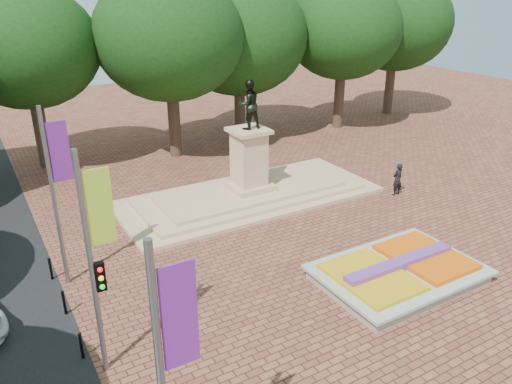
% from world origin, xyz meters
% --- Properties ---
extents(ground, '(90.00, 90.00, 0.00)m').
position_xyz_m(ground, '(0.00, 0.00, 0.00)').
color(ground, brown).
rests_on(ground, ground).
extents(flower_bed, '(6.30, 4.30, 0.91)m').
position_xyz_m(flower_bed, '(1.03, -2.00, 0.38)').
color(flower_bed, gray).
rests_on(flower_bed, ground).
extents(monument, '(14.00, 6.00, 6.40)m').
position_xyz_m(monument, '(0.00, 8.00, 0.88)').
color(monument, tan).
rests_on(monument, ground).
extents(tree_row_back, '(44.80, 8.80, 10.43)m').
position_xyz_m(tree_row_back, '(2.33, 18.00, 6.67)').
color(tree_row_back, '#33251B').
rests_on(tree_row_back, ground).
extents(banner_poles, '(0.88, 11.17, 7.00)m').
position_xyz_m(banner_poles, '(-10.08, -1.31, 3.88)').
color(banner_poles, slate).
rests_on(banner_poles, ground).
extents(bollard_row, '(0.12, 13.12, 0.98)m').
position_xyz_m(bollard_row, '(-10.70, -1.50, 0.53)').
color(bollard_row, black).
rests_on(bollard_row, ground).
extents(pedestrian, '(0.69, 0.47, 1.83)m').
position_xyz_m(pedestrian, '(7.23, 4.31, 0.91)').
color(pedestrian, black).
rests_on(pedestrian, ground).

